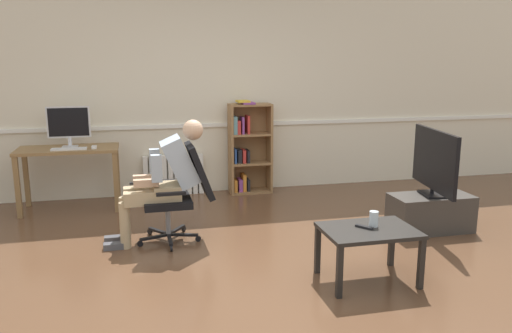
{
  "coord_description": "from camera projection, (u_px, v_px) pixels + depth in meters",
  "views": [
    {
      "loc": [
        -1.04,
        -4.16,
        1.8
      ],
      "look_at": [
        0.15,
        0.85,
        0.7
      ],
      "focal_mm": 35.6,
      "sensor_mm": 36.0,
      "label": 1
    }
  ],
  "objects": [
    {
      "name": "ground_plane",
      "position": [
        262.0,
        262.0,
        4.57
      ],
      "size": [
        18.0,
        18.0,
        0.0
      ],
      "primitive_type": "plane",
      "color": "brown"
    },
    {
      "name": "back_wall",
      "position": [
        214.0,
        93.0,
        6.81
      ],
      "size": [
        12.0,
        0.13,
        2.7
      ],
      "color": "beige",
      "rests_on": "ground_plane"
    },
    {
      "name": "computer_desk",
      "position": [
        69.0,
        158.0,
        6.07
      ],
      "size": [
        1.16,
        0.58,
        0.76
      ],
      "color": "olive",
      "rests_on": "ground_plane"
    },
    {
      "name": "imac_monitor",
      "position": [
        69.0,
        124.0,
        6.06
      ],
      "size": [
        0.5,
        0.14,
        0.49
      ],
      "color": "silver",
      "rests_on": "computer_desk"
    },
    {
      "name": "keyboard",
      "position": [
        69.0,
        149.0,
        5.92
      ],
      "size": [
        0.4,
        0.12,
        0.02
      ],
      "primitive_type": "cube",
      "color": "white",
      "rests_on": "computer_desk"
    },
    {
      "name": "computer_mouse",
      "position": [
        94.0,
        147.0,
        6.0
      ],
      "size": [
        0.06,
        0.1,
        0.03
      ],
      "primitive_type": "cube",
      "color": "white",
      "rests_on": "computer_desk"
    },
    {
      "name": "bookshelf",
      "position": [
        247.0,
        149.0,
        6.86
      ],
      "size": [
        0.57,
        0.3,
        1.26
      ],
      "color": "olive",
      "rests_on": "ground_plane"
    },
    {
      "name": "radiator",
      "position": [
        174.0,
        175.0,
        6.8
      ],
      "size": [
        0.79,
        0.08,
        0.54
      ],
      "color": "white",
      "rests_on": "ground_plane"
    },
    {
      "name": "office_chair",
      "position": [
        182.0,
        189.0,
        5.04
      ],
      "size": [
        0.77,
        0.61,
        0.98
      ],
      "rotation": [
        0.0,
        0.0,
        -1.56
      ],
      "color": "black",
      "rests_on": "ground_plane"
    },
    {
      "name": "person_seated",
      "position": [
        164.0,
        178.0,
        4.97
      ],
      "size": [
        1.0,
        0.4,
        1.22
      ],
      "rotation": [
        0.0,
        0.0,
        -1.56
      ],
      "color": "tan",
      "rests_on": "ground_plane"
    },
    {
      "name": "tv_stand",
      "position": [
        430.0,
        213.0,
        5.38
      ],
      "size": [
        0.85,
        0.42,
        0.39
      ],
      "color": "#3D3833",
      "rests_on": "ground_plane"
    },
    {
      "name": "tv_screen",
      "position": [
        434.0,
        161.0,
        5.27
      ],
      "size": [
        0.25,
        1.01,
        0.69
      ],
      "rotation": [
        0.0,
        0.0,
        1.41
      ],
      "color": "black",
      "rests_on": "tv_stand"
    },
    {
      "name": "coffee_table",
      "position": [
        368.0,
        236.0,
        4.12
      ],
      "size": [
        0.75,
        0.54,
        0.45
      ],
      "color": "black",
      "rests_on": "ground_plane"
    },
    {
      "name": "drinking_glass",
      "position": [
        374.0,
        219.0,
        4.15
      ],
      "size": [
        0.07,
        0.07,
        0.13
      ],
      "primitive_type": "cylinder",
      "color": "silver",
      "rests_on": "coffee_table"
    },
    {
      "name": "spare_remote",
      "position": [
        364.0,
        227.0,
        4.12
      ],
      "size": [
        0.12,
        0.14,
        0.02
      ],
      "primitive_type": "cube",
      "rotation": [
        0.0,
        0.0,
        3.78
      ],
      "color": "black",
      "rests_on": "coffee_table"
    }
  ]
}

